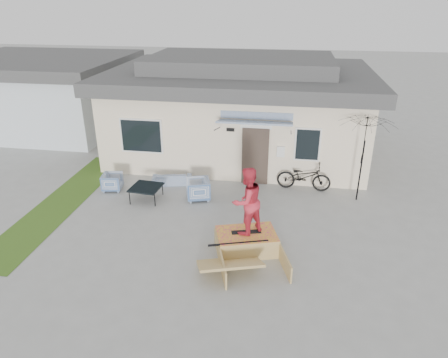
# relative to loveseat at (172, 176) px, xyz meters

# --- Properties ---
(ground) EXTENTS (90.00, 90.00, 0.00)m
(ground) POSITION_rel_loveseat_xyz_m (1.97, -3.95, -0.28)
(ground) COLOR gray
(ground) RESTS_ON ground
(grass_strip) EXTENTS (1.40, 8.00, 0.01)m
(grass_strip) POSITION_rel_loveseat_xyz_m (-3.23, -1.95, -0.27)
(grass_strip) COLOR #32561A
(grass_strip) RESTS_ON ground
(house) EXTENTS (10.80, 8.49, 4.10)m
(house) POSITION_rel_loveseat_xyz_m (1.97, 4.04, 1.66)
(house) COLOR beige
(house) RESTS_ON ground
(neighbor_house) EXTENTS (8.60, 7.60, 3.50)m
(neighbor_house) POSITION_rel_loveseat_xyz_m (-8.53, 6.05, 1.51)
(neighbor_house) COLOR silver
(neighbor_house) RESTS_ON ground
(loveseat) EXTENTS (1.48, 0.71, 0.56)m
(loveseat) POSITION_rel_loveseat_xyz_m (0.00, 0.00, 0.00)
(loveseat) COLOR #345893
(loveseat) RESTS_ON ground
(armchair_left) EXTENTS (0.70, 0.74, 0.67)m
(armchair_left) POSITION_rel_loveseat_xyz_m (-1.93, -0.84, 0.06)
(armchair_left) COLOR #345893
(armchair_left) RESTS_ON ground
(armchair_right) EXTENTS (0.90, 0.94, 0.78)m
(armchair_right) POSITION_rel_loveseat_xyz_m (1.20, -1.05, 0.11)
(armchair_right) COLOR #345893
(armchair_right) RESTS_ON ground
(coffee_table) EXTENTS (1.05, 1.05, 0.47)m
(coffee_table) POSITION_rel_loveseat_xyz_m (-0.50, -1.38, -0.04)
(coffee_table) COLOR black
(coffee_table) RESTS_ON ground
(bicycle) EXTENTS (1.92, 0.79, 1.20)m
(bicycle) POSITION_rel_loveseat_xyz_m (4.73, 0.26, 0.32)
(bicycle) COLOR black
(bicycle) RESTS_ON ground
(patio_umbrella) EXTENTS (1.92, 1.78, 2.20)m
(patio_umbrella) POSITION_rel_loveseat_xyz_m (6.51, -0.27, 1.47)
(patio_umbrella) COLOR black
(patio_umbrella) RESTS_ON ground
(skate_ramp) EXTENTS (2.12, 2.47, 0.52)m
(skate_ramp) POSITION_rel_loveseat_xyz_m (3.15, -3.85, -0.02)
(skate_ramp) COLOR tan
(skate_ramp) RESTS_ON ground
(skateboard) EXTENTS (0.82, 0.39, 0.05)m
(skateboard) POSITION_rel_loveseat_xyz_m (3.14, -3.80, 0.27)
(skateboard) COLOR black
(skateboard) RESTS_ON skate_ramp
(skater) EXTENTS (1.13, 1.13, 1.85)m
(skater) POSITION_rel_loveseat_xyz_m (3.14, -3.80, 1.22)
(skater) COLOR #D32F41
(skater) RESTS_ON skateboard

